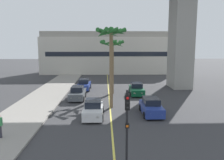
{
  "coord_description": "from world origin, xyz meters",
  "views": [
    {
      "loc": [
        -0.51,
        -2.53,
        6.39
      ],
      "look_at": [
        0.0,
        14.0,
        3.92
      ],
      "focal_mm": 36.85,
      "sensor_mm": 36.0,
      "label": 1
    }
  ],
  "objects_px": {
    "car_queue_fourth": "(136,89)",
    "car_queue_fifth": "(151,107)",
    "palm_tree_mid_median": "(111,43)",
    "car_queue_front": "(84,85)",
    "palm_tree_near_median": "(112,52)",
    "pedestrian_near_crosswalk": "(0,126)",
    "car_queue_second": "(78,93)",
    "car_queue_third": "(93,109)",
    "traffic_light_median_near": "(127,119)"
  },
  "relations": [
    {
      "from": "palm_tree_near_median",
      "to": "palm_tree_mid_median",
      "type": "xyz_separation_m",
      "value": [
        -0.3,
        -7.01,
        1.17
      ]
    },
    {
      "from": "car_queue_second",
      "to": "palm_tree_near_median",
      "type": "xyz_separation_m",
      "value": [
        4.25,
        3.11,
        4.79
      ]
    },
    {
      "from": "car_queue_second",
      "to": "car_queue_third",
      "type": "bearing_deg",
      "value": -72.37
    },
    {
      "from": "palm_tree_near_median",
      "to": "pedestrian_near_crosswalk",
      "type": "distance_m",
      "value": 17.69
    },
    {
      "from": "palm_tree_mid_median",
      "to": "car_queue_fourth",
      "type": "bearing_deg",
      "value": 60.75
    },
    {
      "from": "car_queue_fourth",
      "to": "car_queue_fifth",
      "type": "height_order",
      "value": "same"
    },
    {
      "from": "car_queue_second",
      "to": "car_queue_fourth",
      "type": "height_order",
      "value": "same"
    },
    {
      "from": "car_queue_third",
      "to": "palm_tree_near_median",
      "type": "height_order",
      "value": "palm_tree_near_median"
    },
    {
      "from": "car_queue_second",
      "to": "traffic_light_median_near",
      "type": "relative_size",
      "value": 0.98
    },
    {
      "from": "car_queue_fourth",
      "to": "car_queue_fifth",
      "type": "bearing_deg",
      "value": -88.79
    },
    {
      "from": "car_queue_front",
      "to": "traffic_light_median_near",
      "type": "distance_m",
      "value": 22.52
    },
    {
      "from": "car_queue_third",
      "to": "palm_tree_mid_median",
      "type": "bearing_deg",
      "value": 61.68
    },
    {
      "from": "palm_tree_mid_median",
      "to": "car_queue_fifth",
      "type": "bearing_deg",
      "value": -34.23
    },
    {
      "from": "car_queue_third",
      "to": "palm_tree_mid_median",
      "type": "distance_m",
      "value": 6.96
    },
    {
      "from": "car_queue_second",
      "to": "palm_tree_near_median",
      "type": "relative_size",
      "value": 0.57
    },
    {
      "from": "car_queue_third",
      "to": "car_queue_front",
      "type": "bearing_deg",
      "value": 98.71
    },
    {
      "from": "car_queue_fifth",
      "to": "pedestrian_near_crosswalk",
      "type": "relative_size",
      "value": 2.54
    },
    {
      "from": "palm_tree_mid_median",
      "to": "pedestrian_near_crosswalk",
      "type": "height_order",
      "value": "palm_tree_mid_median"
    },
    {
      "from": "car_queue_front",
      "to": "car_queue_second",
      "type": "xyz_separation_m",
      "value": [
        -0.24,
        -6.02,
        0.0
      ]
    },
    {
      "from": "car_queue_fifth",
      "to": "palm_tree_near_median",
      "type": "xyz_separation_m",
      "value": [
        -3.37,
        9.5,
        4.79
      ]
    },
    {
      "from": "car_queue_third",
      "to": "pedestrian_near_crosswalk",
      "type": "bearing_deg",
      "value": -141.47
    },
    {
      "from": "traffic_light_median_near",
      "to": "car_queue_front",
      "type": "bearing_deg",
      "value": 100.72
    },
    {
      "from": "car_queue_second",
      "to": "car_queue_front",
      "type": "bearing_deg",
      "value": 87.7
    },
    {
      "from": "car_queue_fifth",
      "to": "traffic_light_median_near",
      "type": "bearing_deg",
      "value": -108.4
    },
    {
      "from": "car_queue_front",
      "to": "palm_tree_mid_median",
      "type": "relative_size",
      "value": 0.5
    },
    {
      "from": "car_queue_front",
      "to": "car_queue_fourth",
      "type": "bearing_deg",
      "value": -27.15
    },
    {
      "from": "car_queue_second",
      "to": "palm_tree_near_median",
      "type": "distance_m",
      "value": 7.12
    },
    {
      "from": "car_queue_front",
      "to": "traffic_light_median_near",
      "type": "bearing_deg",
      "value": -79.28
    },
    {
      "from": "car_queue_fourth",
      "to": "palm_tree_near_median",
      "type": "distance_m",
      "value": 5.81
    },
    {
      "from": "traffic_light_median_near",
      "to": "pedestrian_near_crosswalk",
      "type": "xyz_separation_m",
      "value": [
        -8.29,
        4.09,
        -1.72
      ]
    },
    {
      "from": "car_queue_fourth",
      "to": "traffic_light_median_near",
      "type": "xyz_separation_m",
      "value": [
        -3.02,
        -18.35,
        1.99
      ]
    },
    {
      "from": "palm_tree_mid_median",
      "to": "pedestrian_near_crosswalk",
      "type": "xyz_separation_m",
      "value": [
        -7.83,
        -8.04,
        -5.69
      ]
    },
    {
      "from": "car_queue_fourth",
      "to": "car_queue_front",
      "type": "bearing_deg",
      "value": 152.85
    },
    {
      "from": "car_queue_fourth",
      "to": "car_queue_fifth",
      "type": "xyz_separation_m",
      "value": [
        0.18,
        -8.72,
        0.0
      ]
    },
    {
      "from": "car_queue_fifth",
      "to": "car_queue_third",
      "type": "bearing_deg",
      "value": -172.93
    },
    {
      "from": "car_queue_second",
      "to": "palm_tree_mid_median",
      "type": "xyz_separation_m",
      "value": [
        3.95,
        -3.9,
        5.97
      ]
    },
    {
      "from": "traffic_light_median_near",
      "to": "palm_tree_mid_median",
      "type": "bearing_deg",
      "value": 92.2
    },
    {
      "from": "palm_tree_mid_median",
      "to": "car_queue_front",
      "type": "bearing_deg",
      "value": 110.5
    },
    {
      "from": "car_queue_fourth",
      "to": "traffic_light_median_near",
      "type": "bearing_deg",
      "value": -99.34
    },
    {
      "from": "car_queue_front",
      "to": "palm_tree_near_median",
      "type": "height_order",
      "value": "palm_tree_near_median"
    },
    {
      "from": "car_queue_front",
      "to": "car_queue_fourth",
      "type": "distance_m",
      "value": 8.09
    },
    {
      "from": "car_queue_fourth",
      "to": "car_queue_fifth",
      "type": "distance_m",
      "value": 8.73
    },
    {
      "from": "palm_tree_near_median",
      "to": "palm_tree_mid_median",
      "type": "distance_m",
      "value": 7.11
    },
    {
      "from": "car_queue_fourth",
      "to": "palm_tree_near_median",
      "type": "xyz_separation_m",
      "value": [
        -3.19,
        0.78,
        4.79
      ]
    },
    {
      "from": "palm_tree_near_median",
      "to": "pedestrian_near_crosswalk",
      "type": "height_order",
      "value": "palm_tree_near_median"
    },
    {
      "from": "car_queue_fourth",
      "to": "car_queue_fifth",
      "type": "relative_size",
      "value": 1.01
    },
    {
      "from": "traffic_light_median_near",
      "to": "car_queue_third",
      "type": "bearing_deg",
      "value": 103.62
    },
    {
      "from": "car_queue_front",
      "to": "palm_tree_near_median",
      "type": "bearing_deg",
      "value": -35.98
    },
    {
      "from": "palm_tree_mid_median",
      "to": "pedestrian_near_crosswalk",
      "type": "relative_size",
      "value": 5.1
    },
    {
      "from": "car_queue_fourth",
      "to": "palm_tree_mid_median",
      "type": "relative_size",
      "value": 0.5
    }
  ]
}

